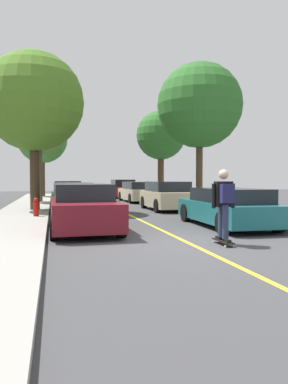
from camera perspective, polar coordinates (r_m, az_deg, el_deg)
ground at (r=9.26m, az=6.75°, el=-7.70°), size 80.00×80.00×0.00m
center_line at (r=13.04m, az=0.59°, el=-4.83°), size 0.12×39.20×0.01m
parked_car_left_nearest at (r=11.44m, az=-9.31°, el=-2.36°), size 1.99×4.58×1.41m
parked_car_left_near at (r=17.66m, az=-10.84°, el=-0.83°), size 2.00×4.65×1.38m
parked_car_left_far at (r=23.37m, az=-11.53°, el=-0.11°), size 1.88×4.11×1.41m
parked_car_right_nearest at (r=12.50m, az=12.55°, el=-2.27°), size 2.03×4.69×1.26m
parked_car_right_near at (r=18.64m, az=3.55°, el=-0.61°), size 1.98×4.10×1.42m
parked_car_right_far at (r=25.13m, az=-0.98°, el=0.02°), size 1.94×4.71×1.35m
parked_car_right_farthest at (r=30.69m, az=-3.30°, el=0.46°), size 1.93×4.18×1.48m
street_tree_left_nearest at (r=18.31m, az=-16.40°, el=13.01°), size 4.55×4.55×7.23m
street_tree_left_near at (r=24.49m, az=-15.71°, el=11.14°), size 4.47×4.47×7.58m
street_tree_left_far at (r=31.92m, az=-15.21°, el=7.84°), size 4.04×4.04×6.72m
street_tree_right_nearest at (r=19.51m, az=8.46°, el=12.86°), size 4.27×4.27×7.24m
street_tree_right_near at (r=25.92m, az=2.58°, el=8.56°), size 3.35×3.35×6.08m
fire_hydrant at (r=14.77m, az=-16.11°, el=-2.22°), size 0.20×0.20×0.70m
streetlamp at (r=22.82m, az=-15.95°, el=6.79°), size 0.36×0.24×5.87m
skateboard at (r=9.13m, az=11.94°, el=-7.31°), size 0.24×0.85×0.10m
skateboarder at (r=8.99m, az=12.07°, el=-1.27°), size 0.58×0.70×1.68m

